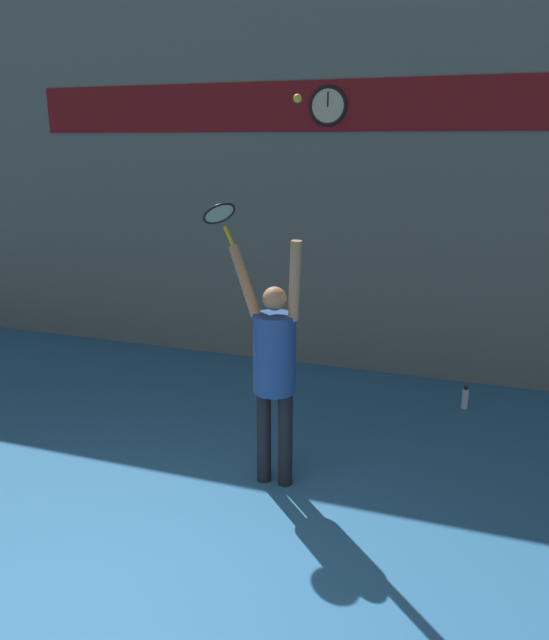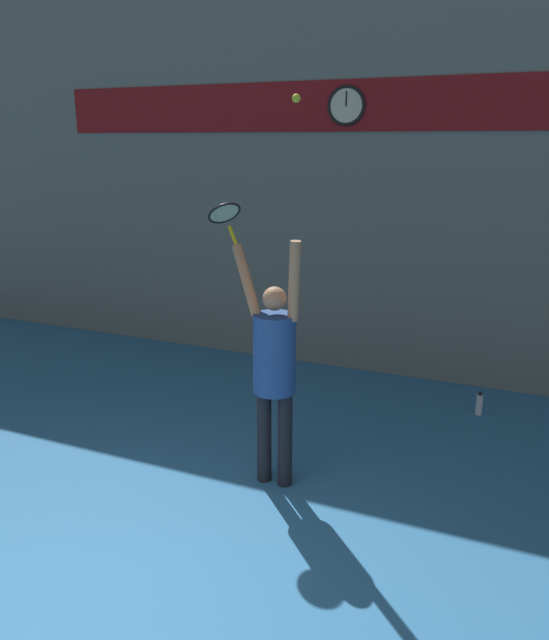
% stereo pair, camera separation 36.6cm
% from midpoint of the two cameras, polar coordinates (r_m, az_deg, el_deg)
% --- Properties ---
extents(back_wall, '(18.00, 0.10, 5.00)m').
position_cam_midpoint_polar(back_wall, '(8.17, 2.65, 12.77)').
color(back_wall, slate).
rests_on(back_wall, ground_plane).
extents(sponsor_banner, '(7.99, 0.02, 0.60)m').
position_cam_midpoint_polar(sponsor_banner, '(8.11, 2.60, 18.96)').
color(sponsor_banner, maroon).
extents(scoreboard_clock, '(0.48, 0.04, 0.48)m').
position_cam_midpoint_polar(scoreboard_clock, '(8.05, 3.54, 18.97)').
color(scoreboard_clock, beige).
extents(tennis_player, '(0.78, 0.49, 2.21)m').
position_cam_midpoint_polar(tennis_player, '(5.35, -2.00, -4.02)').
color(tennis_player, black).
rests_on(tennis_player, ground_plane).
extents(tennis_racket, '(0.40, 0.40, 0.39)m').
position_cam_midpoint_polar(tennis_racket, '(5.65, -6.89, 9.47)').
color(tennis_racket, yellow).
extents(tennis_ball, '(0.06, 0.06, 0.06)m').
position_cam_midpoint_polar(tennis_ball, '(4.90, -0.15, 19.61)').
color(tennis_ball, '#CCDB2D').
extents(water_bottle, '(0.07, 0.07, 0.27)m').
position_cam_midpoint_polar(water_bottle, '(7.48, 15.69, -6.93)').
color(water_bottle, silver).
rests_on(water_bottle, ground_plane).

